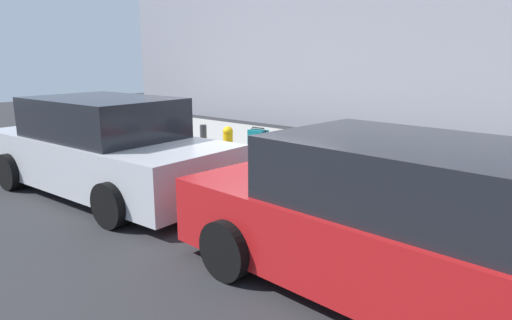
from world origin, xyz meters
The scene contains 14 objects.
ground_plane centered at (0.00, 0.00, 0.00)m, with size 40.00×40.00×0.00m, color #28282B.
sidewalk_curb centered at (0.00, -2.50, 0.07)m, with size 18.00×5.00×0.14m, color #9E9B93.
suitcase_teal_0 centered at (-3.05, -0.82, 0.41)m, with size 0.46×0.29×0.79m.
suitcase_silver_1 centered at (-2.54, -0.84, 0.51)m, with size 0.41×0.28×1.01m.
suitcase_red_2 centered at (-2.07, -0.83, 0.43)m, with size 0.38×0.24×0.86m.
suitcase_black_3 centered at (-1.56, -0.79, 0.53)m, with size 0.47×0.24×1.04m.
suitcase_maroon_4 centered at (-1.05, -0.77, 0.50)m, with size 0.40×0.23×0.96m.
suitcase_olive_5 centered at (-0.51, -0.77, 0.47)m, with size 0.51×0.24×0.90m.
suitcase_navy_6 centered at (0.02, -0.74, 0.48)m, with size 0.40×0.26×0.73m.
suitcase_teal_7 centered at (0.48, -0.80, 0.52)m, with size 0.36×0.26×0.82m.
fire_hydrant centered at (1.29, -0.80, 0.53)m, with size 0.39×0.21×0.74m.
bollard_post centered at (1.87, -0.65, 0.51)m, with size 0.14×0.14×0.74m, color #333338.
parked_car_red_0 centered at (-3.51, 1.76, 0.72)m, with size 4.65×2.28×1.53m.
parked_car_silver_1 centered at (1.66, 1.76, 0.76)m, with size 4.83×2.28×1.61m.
Camera 1 is at (-5.11, 5.68, 2.25)m, focal length 31.62 mm.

